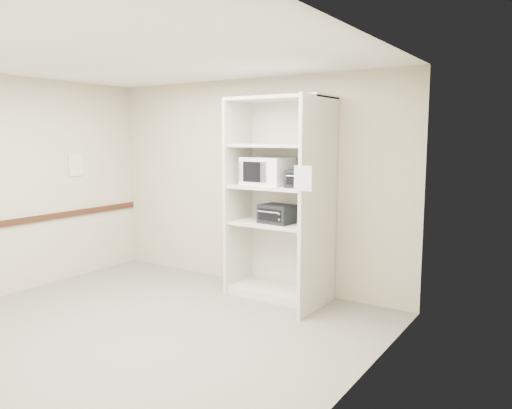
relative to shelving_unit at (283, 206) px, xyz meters
The scene contains 12 objects.
floor 2.15m from the shelving_unit, 111.36° to the right, with size 4.50×4.00×0.01m, color #68625A.
ceiling 2.41m from the shelving_unit, 111.36° to the right, with size 4.50×4.00×0.01m, color white.
wall_back 0.76m from the shelving_unit, 155.96° to the left, with size 4.50×0.02×2.70m, color #B6AC90.
wall_left 3.38m from the shelving_unit, 149.71° to the right, with size 0.02×4.00×2.70m, color #B6AC90.
wall_right 2.34m from the shelving_unit, 47.07° to the right, with size 0.02×4.00×2.70m, color #B6AC90.
shelving_unit is the anchor object (origin of this frame).
microwave 0.46m from the shelving_unit, behind, with size 0.56×0.43×0.34m, color white.
toaster_oven_upper 0.46m from the shelving_unit, 10.58° to the right, with size 0.36×0.27×0.21m, color black.
toaster_oven_lower 0.12m from the shelving_unit, 136.26° to the right, with size 0.40×0.31×0.22m, color black.
paper_sign 0.95m from the shelving_unit, 46.64° to the right, with size 0.20×0.01×0.25m, color white.
chair_rail 3.37m from the shelving_unit, 149.52° to the right, with size 0.04×3.98×0.08m, color #33180E.
wall_poster 3.02m from the shelving_unit, 166.09° to the right, with size 0.01×0.22×0.31m, color white.
Camera 1 is at (3.63, -3.45, 1.94)m, focal length 35.00 mm.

